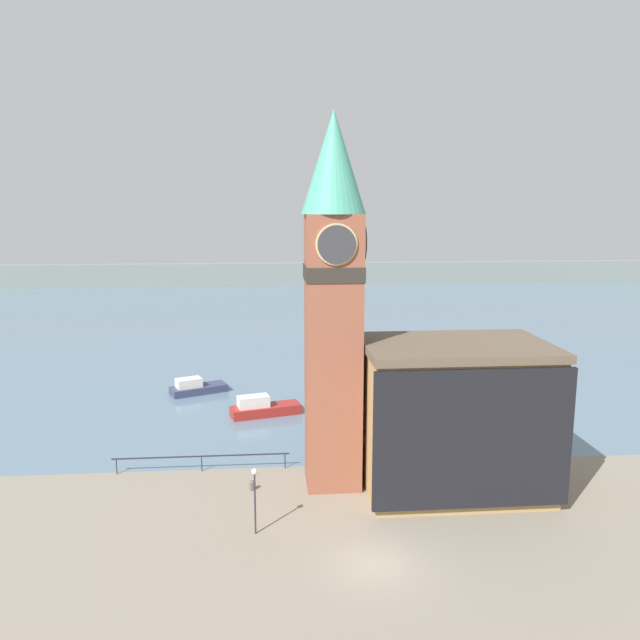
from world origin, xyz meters
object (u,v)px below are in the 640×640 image
at_px(mooring_bollard_near, 252,485).
at_px(pier_building, 454,417).
at_px(boat_far, 196,387).
at_px(lamp_post, 255,488).
at_px(boat_near, 263,408).
at_px(clock_tower, 333,293).

bearing_deg(mooring_bollard_near, pier_building, -3.27).
distance_m(boat_far, lamp_post, 27.24).
xyz_separation_m(boat_near, mooring_bollard_near, (-0.56, -14.21, -0.31)).
bearing_deg(clock_tower, pier_building, -10.55).
height_order(pier_building, boat_far, pier_building).
relative_size(boat_far, lamp_post, 1.50).
bearing_deg(clock_tower, mooring_bollard_near, -172.63).
relative_size(clock_tower, mooring_bollard_near, 36.07).
bearing_deg(boat_near, mooring_bollard_near, -107.35).
bearing_deg(pier_building, clock_tower, 169.45).
height_order(boat_near, lamp_post, lamp_post).
distance_m(boat_near, lamp_post, 19.65).
distance_m(clock_tower, lamp_post, 12.34).
xyz_separation_m(mooring_bollard_near, lamp_post, (0.31, -5.34, 2.29)).
relative_size(pier_building, mooring_bollard_near, 17.86).
bearing_deg(lamp_post, boat_far, 102.96).
relative_size(boat_far, mooring_bollard_near, 8.76).
height_order(clock_tower, boat_near, clock_tower).
relative_size(clock_tower, boat_near, 3.72).
height_order(boat_near, boat_far, boat_near).
height_order(boat_far, lamp_post, lamp_post).
distance_m(clock_tower, mooring_bollard_near, 13.01).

